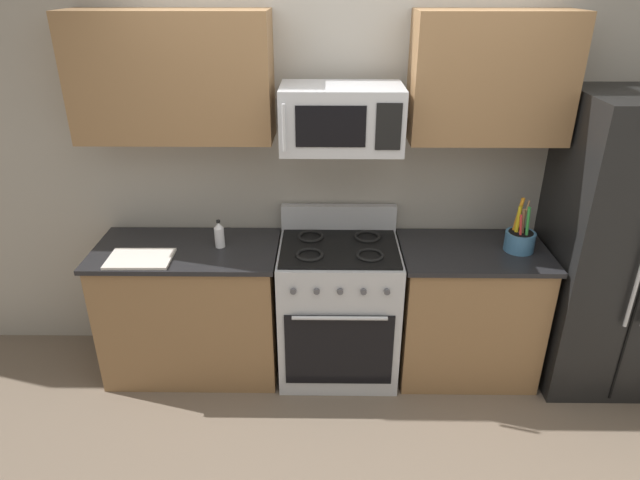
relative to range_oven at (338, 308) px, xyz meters
name	(u,v)px	position (x,y,z in m)	size (l,w,h in m)	color
ground_plane	(339,442)	(0.00, -0.70, -0.47)	(16.00, 16.00, 0.00)	#6B5B4C
wall_back	(339,170)	(0.00, 0.38, 0.83)	(8.00, 0.10, 2.60)	#9E998E
counter_left	(193,309)	(-0.97, 0.00, -0.02)	(1.16, 0.62, 0.91)	olive
range_oven	(338,308)	(0.00, 0.00, 0.00)	(0.76, 0.66, 1.09)	#B2B5BA
counter_right	(467,311)	(0.85, 0.00, -0.02)	(0.92, 0.62, 0.91)	olive
refrigerator	(616,247)	(1.71, -0.02, 0.47)	(0.77, 0.73, 1.88)	black
microwave	(341,118)	(0.00, 0.03, 1.25)	(0.69, 0.44, 0.36)	#B2B5BA
upper_cabinets_left	(172,77)	(-0.97, 0.16, 1.45)	(1.15, 0.34, 0.72)	olive
upper_cabinets_right	(491,78)	(0.85, 0.16, 1.45)	(0.91, 0.34, 0.72)	olive
utensil_crock	(520,239)	(1.11, -0.01, 0.51)	(0.18, 0.18, 0.33)	teal
cutting_board	(140,259)	(-1.20, -0.17, 0.44)	(0.38, 0.26, 0.02)	silver
bottle_vinegar	(219,235)	(-0.75, 0.02, 0.52)	(0.06, 0.06, 0.18)	silver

